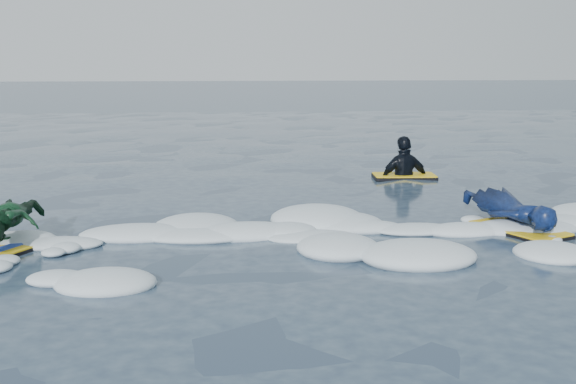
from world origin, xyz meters
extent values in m
plane|color=#1C3043|center=(0.00, 0.00, 0.00)|extent=(120.00, 120.00, 0.00)
cube|color=black|center=(2.46, 1.39, 0.04)|extent=(1.04, 1.28, 0.06)
cube|color=yellow|center=(2.46, 1.39, 0.08)|extent=(1.01, 1.25, 0.02)
imported|color=navy|center=(2.46, 1.64, 0.25)|extent=(0.84, 1.76, 0.40)
cube|color=black|center=(-3.27, 1.07, 0.03)|extent=(0.82, 0.97, 0.04)
cube|color=yellow|center=(-3.27, 1.07, 0.06)|extent=(0.79, 0.94, 0.02)
cube|color=#193EC1|center=(-3.27, 1.07, 0.07)|extent=(0.52, 0.78, 0.01)
imported|color=#114022|center=(-3.27, 1.27, 0.27)|extent=(0.68, 1.30, 0.48)
cube|color=black|center=(2.10, 5.38, 0.04)|extent=(1.09, 0.64, 0.05)
cube|color=yellow|center=(2.10, 5.38, 0.07)|extent=(1.07, 0.62, 0.02)
imported|color=black|center=(2.10, 5.38, -0.06)|extent=(0.98, 0.54, 1.59)
camera|label=1|loc=(-0.99, -6.55, 2.03)|focal=45.00mm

